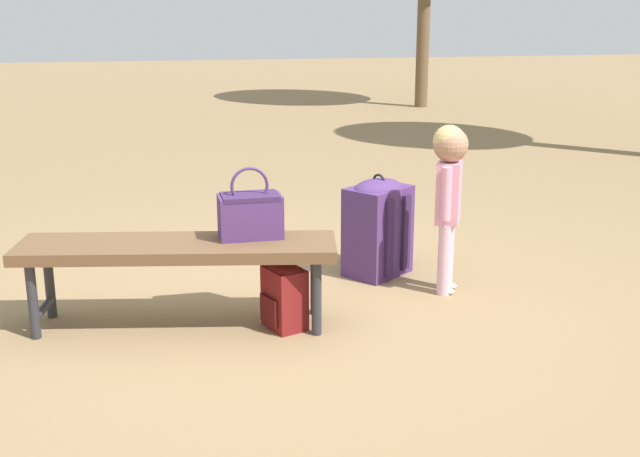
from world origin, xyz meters
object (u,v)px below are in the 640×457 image
park_bench (177,253)px  backpack_large (378,225)px  child_standing (449,182)px  backpack_small (284,294)px  handbag (250,213)px

park_bench → backpack_large: size_ratio=2.61×
park_bench → child_standing: bearing=8.1°
backpack_large → backpack_small: size_ratio=1.71×
child_standing → backpack_small: size_ratio=2.63×
park_bench → backpack_small: 0.58m
park_bench → backpack_small: bearing=-14.3°
child_standing → backpack_small: child_standing is taller
park_bench → backpack_large: bearing=26.1°
backpack_large → backpack_small: 1.01m
handbag → park_bench: bearing=-177.3°
child_standing → backpack_large: 0.59m
park_bench → handbag: size_ratio=4.47×
handbag → child_standing: size_ratio=0.38×
handbag → backpack_large: (0.84, 0.58, -0.26)m
child_standing → backpack_small: bearing=-160.7°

